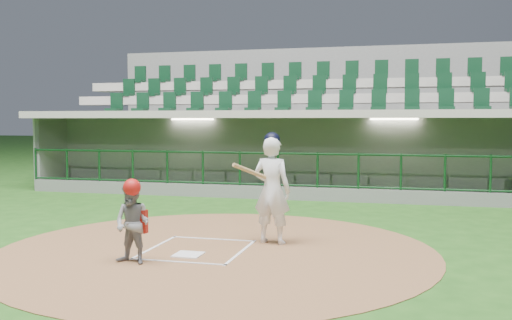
{
  "coord_description": "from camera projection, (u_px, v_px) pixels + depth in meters",
  "views": [
    {
      "loc": [
        3.25,
        -9.01,
        2.14
      ],
      "look_at": [
        0.25,
        2.6,
        1.3
      ],
      "focal_mm": 40.0,
      "sensor_mm": 36.0,
      "label": 1
    }
  ],
  "objects": [
    {
      "name": "dugout_structure",
      "position": [
        291.0,
        159.0,
        17.17
      ],
      "size": [
        16.4,
        3.7,
        3.0
      ],
      "color": "slate",
      "rests_on": "ground"
    },
    {
      "name": "batter_box_chalk",
      "position": [
        197.0,
        249.0,
        9.37
      ],
      "size": [
        1.55,
        1.8,
        0.01
      ],
      "color": "white",
      "rests_on": "ground"
    },
    {
      "name": "seating_deck",
      "position": [
        308.0,
        140.0,
        20.09
      ],
      "size": [
        17.0,
        6.72,
        5.15
      ],
      "color": "gray",
      "rests_on": "ground"
    },
    {
      "name": "home_plate",
      "position": [
        188.0,
        255.0,
        8.98
      ],
      "size": [
        0.43,
        0.43,
        0.02
      ],
      "primitive_type": "cube",
      "color": "white",
      "rests_on": "dirt_circle"
    },
    {
      "name": "ground",
      "position": [
        203.0,
        246.0,
        9.66
      ],
      "size": [
        120.0,
        120.0,
        0.0
      ],
      "primitive_type": "plane",
      "color": "#1E4C15",
      "rests_on": "ground"
    },
    {
      "name": "catcher",
      "position": [
        133.0,
        222.0,
        8.44
      ],
      "size": [
        0.64,
        0.53,
        1.27
      ],
      "color": "gray",
      "rests_on": "dirt_circle"
    },
    {
      "name": "dirt_circle",
      "position": [
        216.0,
        250.0,
        9.39
      ],
      "size": [
        7.2,
        7.2,
        0.01
      ],
      "primitive_type": "cylinder",
      "color": "brown",
      "rests_on": "ground"
    },
    {
      "name": "batter",
      "position": [
        272.0,
        188.0,
        9.8
      ],
      "size": [
        0.91,
        0.92,
        1.92
      ],
      "color": "white",
      "rests_on": "dirt_circle"
    }
  ]
}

